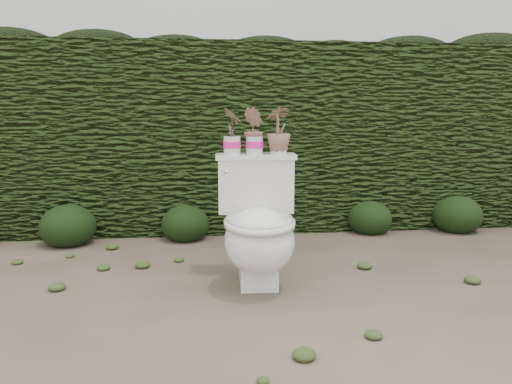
{
  "coord_description": "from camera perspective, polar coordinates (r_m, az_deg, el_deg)",
  "views": [
    {
      "loc": [
        -0.58,
        -2.99,
        1.05
      ],
      "look_at": [
        -0.23,
        0.02,
        0.55
      ],
      "focal_mm": 35.0,
      "sensor_mm": 36.0,
      "label": 1
    }
  ],
  "objects": [
    {
      "name": "liriope_clump_5",
      "position": [
        4.69,
        22.01,
        -2.11
      ],
      "size": [
        0.42,
        0.42,
        0.34
      ],
      "primitive_type": "ellipsoid",
      "color": "black",
      "rests_on": "ground"
    },
    {
      "name": "liriope_clump_2",
      "position": [
        4.11,
        -8.09,
        -3.25
      ],
      "size": [
        0.39,
        0.39,
        0.31
      ],
      "primitive_type": "ellipsoid",
      "color": "black",
      "rests_on": "ground"
    },
    {
      "name": "potted_plant_left",
      "position": [
        3.12,
        -2.76,
        6.85
      ],
      "size": [
        0.14,
        0.17,
        0.27
      ],
      "primitive_type": "imported",
      "rotation": [
        0.0,
        0.0,
        1.88
      ],
      "color": "#246F22",
      "rests_on": "toilet"
    },
    {
      "name": "house_wall",
      "position": [
        9.11,
        0.96,
        15.42
      ],
      "size": [
        8.0,
        3.5,
        4.0
      ],
      "primitive_type": "cube",
      "color": "silver",
      "rests_on": "ground"
    },
    {
      "name": "liriope_clump_1",
      "position": [
        4.19,
        -20.72,
        -3.3
      ],
      "size": [
        0.43,
        0.43,
        0.35
      ],
      "primitive_type": "ellipsoid",
      "color": "black",
      "rests_on": "ground"
    },
    {
      "name": "hedge",
      "position": [
        4.63,
        0.65,
        6.32
      ],
      "size": [
        8.0,
        1.0,
        1.6
      ],
      "primitive_type": "cube",
      "color": "#293F15",
      "rests_on": "ground"
    },
    {
      "name": "liriope_clump_3",
      "position": [
        4.11,
        1.24,
        -3.61
      ],
      "size": [
        0.31,
        0.31,
        0.25
      ],
      "primitive_type": "ellipsoid",
      "color": "black",
      "rests_on": "ground"
    },
    {
      "name": "ground",
      "position": [
        3.22,
        4.24,
        -9.67
      ],
      "size": [
        60.0,
        60.0,
        0.0
      ],
      "primitive_type": "plane",
      "color": "#6F604C",
      "rests_on": "ground"
    },
    {
      "name": "toilet",
      "position": [
        2.97,
        0.27,
        -4.15
      ],
      "size": [
        0.51,
        0.7,
        0.78
      ],
      "rotation": [
        0.0,
        0.0,
        -0.04
      ],
      "color": "silver",
      "rests_on": "ground"
    },
    {
      "name": "potted_plant_right",
      "position": [
        3.14,
        2.59,
        6.88
      ],
      "size": [
        0.21,
        0.21,
        0.27
      ],
      "primitive_type": "imported",
      "rotation": [
        0.0,
        0.0,
        3.64
      ],
      "color": "#246F22",
      "rests_on": "toilet"
    },
    {
      "name": "potted_plant_center",
      "position": [
        3.13,
        -0.17,
        6.89
      ],
      "size": [
        0.16,
        0.18,
        0.27
      ],
      "primitive_type": "imported",
      "rotation": [
        0.0,
        0.0,
        4.98
      ],
      "color": "#246F22",
      "rests_on": "toilet"
    },
    {
      "name": "liriope_clump_4",
      "position": [
        4.41,
        12.88,
        -2.57
      ],
      "size": [
        0.38,
        0.38,
        0.3
      ],
      "primitive_type": "ellipsoid",
      "color": "black",
      "rests_on": "ground"
    }
  ]
}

